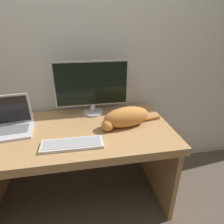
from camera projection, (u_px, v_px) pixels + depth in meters
name	position (u px, v px, depth m)	size (l,w,h in m)	color
wall_back	(67.00, 44.00, 1.58)	(6.40, 0.06, 2.60)	silver
desk	(74.00, 146.00, 1.48)	(1.51, 0.77, 0.72)	#A37A4C
monitor	(92.00, 87.00, 1.58)	(0.62, 0.18, 0.46)	#B2B2B7
laptop	(9.00, 125.00, 1.37)	(0.34, 0.29, 0.27)	#B7B7BC
external_keyboard	(72.00, 144.00, 1.22)	(0.40, 0.14, 0.02)	#BCBCC1
cat	(126.00, 117.00, 1.43)	(0.51, 0.20, 0.16)	#C67A38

